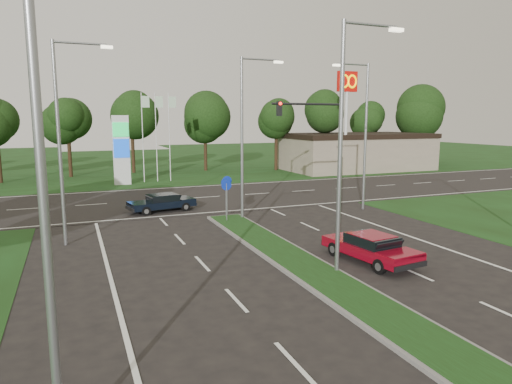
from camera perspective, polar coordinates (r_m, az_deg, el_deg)
name	(u,v)px	position (r m, az deg, el deg)	size (l,w,h in m)	color
ground	(441,354)	(12.58, 22.14, -18.26)	(160.00, 160.00, 0.00)	black
verge_far	(136,162)	(63.62, -14.79, 3.66)	(160.00, 50.00, 0.02)	black
cross_road	(194,198)	(33.34, -7.82, -0.77)	(160.00, 12.00, 0.02)	black
median_kerb	(349,294)	(15.37, 11.51, -12.40)	(2.00, 26.00, 0.12)	slate
commercial_building	(355,152)	(53.29, 12.32, 4.92)	(16.00, 9.00, 4.00)	gray
streetlight_median_near	(345,135)	(16.56, 11.12, 6.96)	(2.53, 0.22, 9.00)	gray
streetlight_median_far	(245,130)	(25.52, -1.35, 7.79)	(2.53, 0.22, 9.00)	gray
streetlight_left_near	(54,155)	(7.88, -23.94, 4.24)	(2.53, 0.22, 9.00)	gray
streetlight_left_far	(63,132)	(21.86, -22.93, 6.88)	(2.53, 0.22, 9.00)	gray
streetlight_right_far	(363,129)	(29.21, 13.24, 7.71)	(2.53, 0.22, 9.00)	gray
traffic_signal	(324,135)	(30.03, 8.47, 7.07)	(5.10, 0.42, 7.00)	black
median_signs	(226,190)	(25.85, -3.71, 0.30)	(1.16, 1.76, 2.38)	gray
gas_pylon	(124,148)	(41.20, -16.21, 5.29)	(5.80, 1.26, 8.00)	silver
mcdonalds_sign	(347,96)	(47.65, 11.30, 11.70)	(2.20, 0.47, 10.40)	silver
treeline_far	(154,108)	(48.49, -12.63, 10.24)	(6.00, 6.00, 9.90)	black
red_sedan	(371,247)	(18.88, 14.13, -6.68)	(2.20, 4.29, 1.13)	maroon
navy_sedan	(162,202)	(28.76, -11.67, -1.26)	(4.17, 2.31, 1.08)	black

